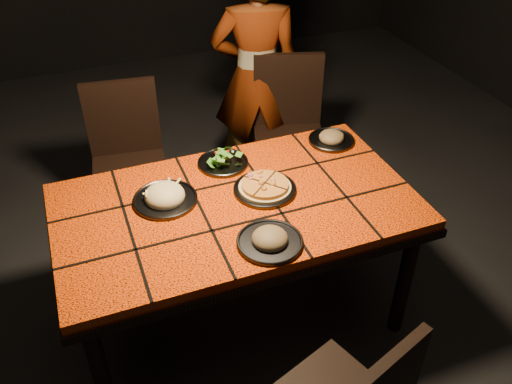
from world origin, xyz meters
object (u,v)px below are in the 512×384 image
object	(u,v)px
chair_far_left	(127,151)
chair_far_right	(289,122)
plate_pasta	(165,197)
dining_table	(236,216)
diner	(256,77)
plate_pizza	(265,188)

from	to	relation	value
chair_far_left	chair_far_right	distance (m)	1.01
chair_far_right	plate_pasta	size ratio (longest dim) A/B	3.29
dining_table	chair_far_right	world-z (taller)	chair_far_right
diner	plate_pizza	xyz separation A→B (m)	(-0.39, -1.11, -0.01)
plate_pizza	plate_pasta	bearing A→B (deg)	168.67
dining_table	diner	distance (m)	1.27
chair_far_right	plate_pasta	xyz separation A→B (m)	(-0.96, -0.78, 0.23)
chair_far_right	diner	size ratio (longest dim) A/B	0.62
chair_far_left	diner	bearing A→B (deg)	19.16
chair_far_left	plate_pasta	xyz separation A→B (m)	(0.05, -0.83, 0.24)
plate_pasta	chair_far_right	bearing A→B (deg)	39.16
chair_far_left	chair_far_right	world-z (taller)	chair_far_right
chair_far_right	plate_pizza	size ratio (longest dim) A/B	2.80
diner	plate_pizza	size ratio (longest dim) A/B	4.52
chair_far_left	plate_pasta	distance (m)	0.87
dining_table	plate_pasta	size ratio (longest dim) A/B	5.57
diner	plate_pasta	bearing A→B (deg)	66.50
chair_far_right	plate_pizza	xyz separation A→B (m)	(-0.51, -0.87, 0.22)
dining_table	plate_pizza	distance (m)	0.18
chair_far_left	chair_far_right	xyz separation A→B (m)	(1.01, -0.05, 0.02)
chair_far_left	diner	xyz separation A→B (m)	(0.88, 0.19, 0.24)
plate_pizza	chair_far_left	bearing A→B (deg)	118.29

